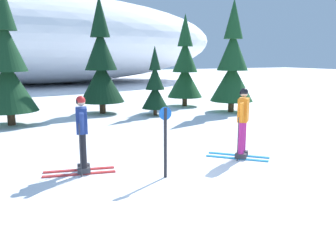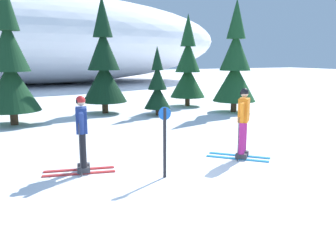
{
  "view_description": "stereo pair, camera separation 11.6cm",
  "coord_description": "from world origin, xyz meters",
  "views": [
    {
      "loc": [
        -3.54,
        -6.55,
        2.57
      ],
      "look_at": [
        0.07,
        0.98,
        0.95
      ],
      "focal_mm": 38.32,
      "sensor_mm": 36.0,
      "label": 1
    },
    {
      "loc": [
        -3.43,
        -6.6,
        2.57
      ],
      "look_at": [
        0.07,
        0.98,
        0.95
      ],
      "focal_mm": 38.32,
      "sensor_mm": 36.0,
      "label": 2
    }
  ],
  "objects": [
    {
      "name": "pine_tree_far_right",
      "position": [
        6.41,
        7.3,
        2.15
      ],
      "size": [
        1.99,
        1.99,
        5.15
      ],
      "color": "#47301E",
      "rests_on": "ground"
    },
    {
      "name": "snow_ridge_background",
      "position": [
        -0.06,
        30.44,
        4.15
      ],
      "size": [
        36.66,
        20.83,
        8.3
      ],
      "primitive_type": "ellipsoid",
      "color": "white",
      "rests_on": "ground"
    },
    {
      "name": "pine_tree_center_right",
      "position": [
        2.79,
        7.96,
        1.27
      ],
      "size": [
        1.17,
        1.17,
        3.04
      ],
      "color": "#47301E",
      "rests_on": "ground"
    },
    {
      "name": "trail_marker_post",
      "position": [
        -0.38,
        0.16,
        0.87
      ],
      "size": [
        0.28,
        0.07,
        1.54
      ],
      "color": "black",
      "rests_on": "ground"
    },
    {
      "name": "pine_tree_center_left",
      "position": [
        0.82,
        9.51,
        2.19
      ],
      "size": [
        2.02,
        2.02,
        5.23
      ],
      "color": "#47301E",
      "rests_on": "ground"
    },
    {
      "name": "pine_tree_left",
      "position": [
        -3.11,
        8.13,
        2.25
      ],
      "size": [
        2.07,
        2.07,
        5.37
      ],
      "color": "#47301E",
      "rests_on": "ground"
    },
    {
      "name": "ground_plane",
      "position": [
        0.0,
        0.0,
        0.0
      ],
      "size": [
        120.0,
        120.0,
        0.0
      ],
      "primitive_type": "plane",
      "color": "white"
    },
    {
      "name": "skier_navy_jacket",
      "position": [
        -1.91,
        1.27,
        0.9
      ],
      "size": [
        1.64,
        0.78,
        1.73
      ],
      "color": "red",
      "rests_on": "ground"
    },
    {
      "name": "pine_tree_right",
      "position": [
        5.41,
        10.05,
        1.97
      ],
      "size": [
        1.82,
        1.82,
        4.72
      ],
      "color": "#47301E",
      "rests_on": "ground"
    },
    {
      "name": "skier_orange_jacket",
      "position": [
        2.04,
        0.7,
        0.95
      ],
      "size": [
        1.42,
        1.42,
        1.8
      ],
      "color": "#2893CC",
      "rests_on": "ground"
    }
  ]
}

